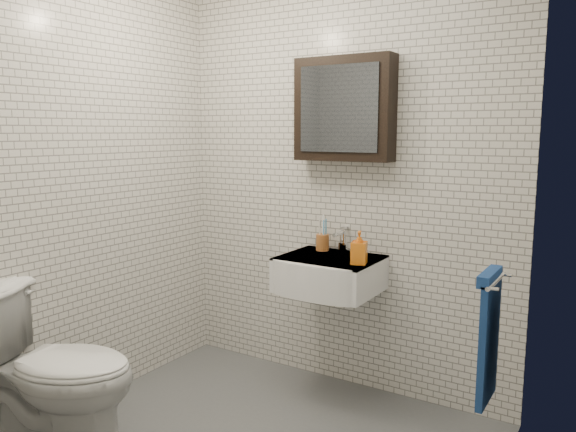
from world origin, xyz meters
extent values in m
cube|color=silver|center=(0.00, 1.00, 1.25)|extent=(2.20, 0.02, 2.50)
cube|color=silver|center=(0.00, -1.00, 1.25)|extent=(2.20, 0.02, 2.50)
cube|color=silver|center=(-1.10, 0.00, 1.25)|extent=(0.02, 2.00, 2.50)
cube|color=silver|center=(1.10, 0.00, 1.25)|extent=(0.02, 2.00, 2.50)
cube|color=white|center=(0.05, 0.78, 0.75)|extent=(0.55, 0.45, 0.20)
cylinder|color=silver|center=(0.05, 0.80, 0.84)|extent=(0.31, 0.31, 0.02)
cylinder|color=silver|center=(0.05, 0.80, 0.85)|extent=(0.04, 0.04, 0.01)
cube|color=white|center=(0.05, 0.78, 0.84)|extent=(0.55, 0.45, 0.01)
cylinder|color=silver|center=(0.05, 0.94, 0.88)|extent=(0.06, 0.06, 0.06)
cylinder|color=silver|center=(0.05, 0.94, 0.94)|extent=(0.03, 0.03, 0.08)
cylinder|color=silver|center=(0.05, 0.88, 0.97)|extent=(0.02, 0.12, 0.02)
cube|color=silver|center=(0.05, 0.97, 0.99)|extent=(0.02, 0.09, 0.01)
cube|color=black|center=(0.05, 0.93, 1.70)|extent=(0.60, 0.14, 0.60)
cube|color=#3F444C|center=(0.05, 0.85, 1.70)|extent=(0.49, 0.01, 0.49)
cylinder|color=silver|center=(1.06, 0.35, 0.95)|extent=(0.02, 0.30, 0.02)
cylinder|color=silver|center=(1.08, 0.48, 0.95)|extent=(0.04, 0.02, 0.02)
cylinder|color=silver|center=(1.08, 0.22, 0.95)|extent=(0.04, 0.02, 0.02)
cube|color=navy|center=(1.05, 0.35, 0.68)|extent=(0.03, 0.26, 0.54)
cube|color=navy|center=(1.04, 0.35, 0.96)|extent=(0.05, 0.26, 0.05)
cylinder|color=#9E5A27|center=(-0.08, 0.91, 0.90)|extent=(0.08, 0.08, 0.10)
cylinder|color=white|center=(-0.09, 0.90, 0.96)|extent=(0.02, 0.03, 0.19)
cylinder|color=#3F92CA|center=(-0.06, 0.90, 0.95)|extent=(0.01, 0.02, 0.17)
cylinder|color=white|center=(-0.08, 0.93, 0.97)|extent=(0.02, 0.04, 0.20)
cylinder|color=#3F92CA|center=(-0.06, 0.92, 0.96)|extent=(0.02, 0.04, 0.18)
imported|color=orange|center=(0.27, 0.71, 0.94)|extent=(0.10, 0.10, 0.18)
imported|color=white|center=(-0.80, -0.49, 0.42)|extent=(0.94, 0.73, 0.85)
camera|label=1|loc=(1.54, -2.05, 1.57)|focal=35.00mm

